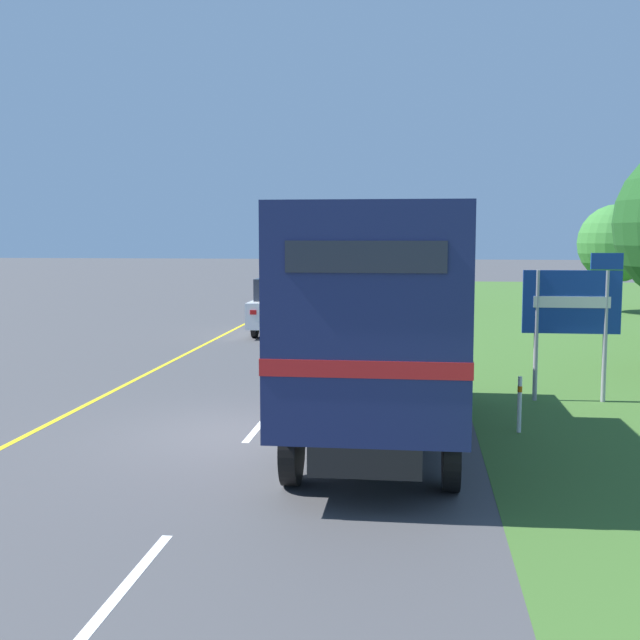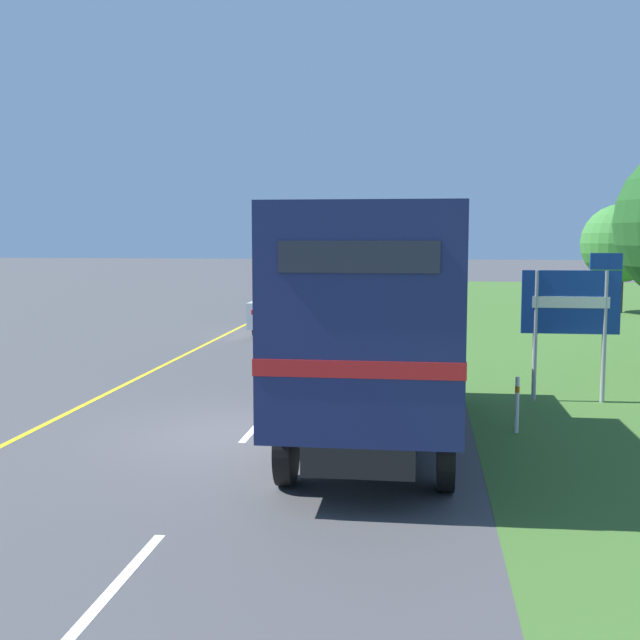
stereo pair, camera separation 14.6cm
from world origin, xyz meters
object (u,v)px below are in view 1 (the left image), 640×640
object	(u,v)px
lead_car_white	(283,305)
lead_car_black_ahead	(396,286)
highway_sign	(573,307)
lead_car_silver_ahead	(345,275)
delineator_post	(520,403)
roadside_tree_far	(617,243)
horse_trailer_truck	(380,316)

from	to	relation	value
lead_car_white	lead_car_black_ahead	size ratio (longest dim) A/B	0.95
lead_car_black_ahead	highway_sign	size ratio (longest dim) A/B	1.41
lead_car_silver_ahead	delineator_post	bearing A→B (deg)	-80.09
delineator_post	roadside_tree_far	bearing A→B (deg)	73.08
lead_car_white	lead_car_black_ahead	xyz separation A→B (m)	(3.49, 9.56, 0.08)
delineator_post	highway_sign	bearing A→B (deg)	63.97
lead_car_silver_ahead	roadside_tree_far	distance (m)	18.35
horse_trailer_truck	delineator_post	bearing A→B (deg)	22.35
lead_car_white	delineator_post	xyz separation A→B (m)	(6.19, -12.97, -0.45)
highway_sign	roadside_tree_far	xyz separation A→B (m)	(5.38, 19.35, 1.07)
roadside_tree_far	horse_trailer_truck	bearing A→B (deg)	-111.39
horse_trailer_truck	roadside_tree_far	bearing A→B (deg)	68.61
horse_trailer_truck	highway_sign	world-z (taller)	horse_trailer_truck
lead_car_silver_ahead	highway_sign	distance (m)	33.16
delineator_post	lead_car_silver_ahead	bearing A→B (deg)	99.91
horse_trailer_truck	delineator_post	xyz separation A→B (m)	(2.30, 0.95, -1.53)
roadside_tree_far	lead_car_black_ahead	bearing A→B (deg)	177.35
horse_trailer_truck	lead_car_silver_ahead	world-z (taller)	horse_trailer_truck
lead_car_black_ahead	highway_sign	xyz separation A→B (m)	(4.04, -19.79, 0.85)
lead_car_white	lead_car_silver_ahead	world-z (taller)	lead_car_white
lead_car_white	lead_car_black_ahead	world-z (taller)	lead_car_black_ahead
lead_car_white	lead_car_silver_ahead	xyz separation A→B (m)	(0.07, 22.07, -0.06)
roadside_tree_far	lead_car_silver_ahead	bearing A→B (deg)	134.77
roadside_tree_far	highway_sign	bearing A→B (deg)	-105.54
horse_trailer_truck	lead_car_white	size ratio (longest dim) A/B	1.98
highway_sign	roadside_tree_far	bearing A→B (deg)	74.46
lead_car_black_ahead	delineator_post	distance (m)	22.70
horse_trailer_truck	roadside_tree_far	xyz separation A→B (m)	(9.02, 23.04, 0.92)
horse_trailer_truck	lead_car_silver_ahead	xyz separation A→B (m)	(-3.82, 35.98, -1.14)
horse_trailer_truck	highway_sign	size ratio (longest dim) A/B	2.65
horse_trailer_truck	lead_car_white	xyz separation A→B (m)	(-3.89, 13.92, -1.08)
highway_sign	delineator_post	size ratio (longest dim) A/B	3.11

